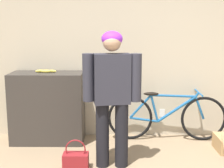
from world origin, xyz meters
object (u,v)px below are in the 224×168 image
banana (46,71)px  handbag (76,160)px  bicycle (167,116)px  person (112,91)px

banana → handbag: bearing=-60.9°
bicycle → banana: size_ratio=5.48×
bicycle → banana: banana is taller
person → bicycle: 1.31m
bicycle → banana: (-1.73, -0.05, 0.67)m
person → banana: (-0.95, 0.84, 0.11)m
banana → handbag: banana is taller
bicycle → banana: 1.86m
person → handbag: 0.92m
bicycle → handbag: 1.58m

